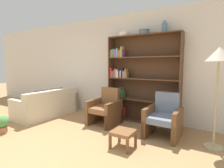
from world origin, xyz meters
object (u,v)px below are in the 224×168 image
Objects in this scene: potted_plant at (1,123)px; bowl_olive at (123,34)px; couch at (48,106)px; floor_lamp at (219,60)px; vase_tall at (164,27)px; footstool at (123,134)px; armchair_cushioned at (164,118)px; bookshelf at (137,80)px; bowl_terracotta at (144,32)px; armchair_leather at (106,108)px.

bowl_olive is at bearing 51.96° from potted_plant.
floor_lamp reaches higher than couch.
couch reaches higher than potted_plant.
footstool is at bearing -100.15° from vase_tall.
floor_lamp is (2.12, -0.63, -0.69)m from bowl_olive.
couch is 1.97× the size of armchair_cushioned.
couch reaches higher than footstool.
bowl_olive reaches higher than floor_lamp.
vase_tall reaches higher than bookshelf.
couch is (-1.93, -0.88, -1.92)m from bowl_olive.
bowl_terracotta is 1.05× the size of vase_tall.
vase_tall is at bearing -71.79° from couch.
bookshelf reaches higher than armchair_cushioned.
bowl_olive is 0.76× the size of footstool.
floor_lamp is at bearing -20.58° from bookshelf.
armchair_cushioned is 2.34× the size of footstool.
armchair_cushioned is 1.44m from floor_lamp.
footstool is at bearing -148.49° from floor_lamp.
armchair_leather is 2.55m from floor_lamp.
armchair_cushioned is at bearing -179.01° from armchair_leather.
bowl_terracotta is at bearing -39.76° from armchair_cushioned.
floor_lamp is (1.74, -0.65, 0.47)m from bookshelf.
floor_lamp is (1.08, -0.63, -0.75)m from vase_tall.
bookshelf is 1.92m from floor_lamp.
bowl_olive is 0.32× the size of armchair_cushioned.
floor_lamp is 4.37m from potted_plant.
bookshelf is 1.39m from vase_tall.
potted_plant is (-2.51, -0.77, -0.04)m from footstool.
bowl_terracotta reaches higher than floor_lamp.
armchair_cushioned is at bearing -25.43° from bowl_olive.
couch is at bearing 168.08° from footstool.
potted_plant is at bearing -163.03° from footstool.
potted_plant is at bearing 47.12° from armchair_leather.
bowl_terracotta is 0.16× the size of couch.
armchair_cushioned is 0.99m from footstool.
armchair_leather is at bearing -105.92° from bowl_olive.
couch is 1.79m from armchair_leather.
armchair_leather is (-0.72, -0.59, -1.84)m from bowl_terracotta.
bowl_olive is 2.28m from armchair_cushioned.
vase_tall is (0.66, -0.02, 1.22)m from bookshelf.
footstool is at bearing 138.28° from armchair_leather.
armchair_leather is 1.29m from footstool.
bowl_terracotta is at bearing -139.67° from armchair_leather.
bowl_terracotta is at bearing 158.09° from floor_lamp.
bowl_terracotta reaches higher than bowl_olive.
potted_plant is (-2.97, -1.63, -0.17)m from armchair_cushioned.
armchair_cushioned is (0.86, -0.61, -0.66)m from bookshelf.
bowl_terracotta is (0.17, -0.02, 1.17)m from bookshelf.
armchair_leather reaches higher than footstool.
bookshelf is at bearing -34.57° from armchair_cushioned.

